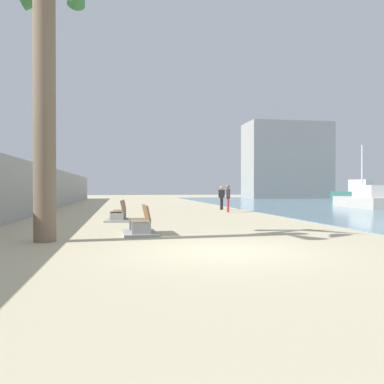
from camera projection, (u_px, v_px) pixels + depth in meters
ground_plane at (156, 210)px, 27.67m from camera, size 120.00×120.00×0.00m
seawall at (41, 189)px, 26.36m from camera, size 0.80×64.00×2.96m
palm_tree at (45, 33)px, 11.61m from camera, size 3.31×3.38×8.84m
bench_near at (140, 227)px, 13.54m from camera, size 1.18×2.14×0.98m
bench_far at (119, 216)px, 18.96m from camera, size 1.29×2.19×0.98m
person_walking at (228, 196)px, 25.61m from camera, size 0.24×0.53×1.75m
person_standing at (222, 196)px, 28.65m from camera, size 0.50×0.28×1.68m
boat_nearest at (356, 194)px, 42.22m from camera, size 3.89×4.83×2.36m
boat_mid_bay at (366, 199)px, 30.85m from camera, size 3.20×7.67×4.83m
harbor_building at (287, 161)px, 58.91m from camera, size 12.00×6.00×10.91m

